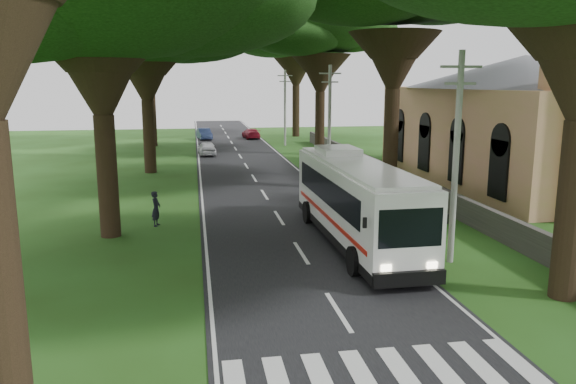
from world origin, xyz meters
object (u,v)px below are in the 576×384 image
at_px(distant_car_b, 204,134).
at_px(distant_car_c, 251,133).
at_px(pole_mid, 330,119).
at_px(distant_car_a, 207,148).
at_px(pedestrian, 156,209).
at_px(coach_bus, 355,200).
at_px(pole_near, 456,155).
at_px(church, 523,111).
at_px(pole_far, 285,107).

distance_m(distant_car_b, distant_car_c, 5.61).
distance_m(pole_mid, distant_car_a, 16.18).
bearing_deg(pedestrian, coach_bus, -101.66).
relative_size(coach_bus, pedestrian, 7.05).
bearing_deg(pole_near, pedestrian, 147.02).
bearing_deg(distant_car_a, pole_near, 100.61).
relative_size(coach_bus, distant_car_a, 3.14).
relative_size(pole_near, distant_car_a, 2.09).
height_order(pole_mid, distant_car_b, pole_mid).
bearing_deg(distant_car_b, coach_bus, -91.56).
distance_m(church, pole_near, 19.88).
bearing_deg(pole_far, church, -63.18).
distance_m(pole_far, distant_car_a, 11.37).
relative_size(church, pole_near, 3.00).
relative_size(distant_car_a, distant_car_b, 0.97).
distance_m(distant_car_c, pedestrian, 41.45).
bearing_deg(pole_mid, coach_bus, -99.88).
height_order(church, distant_car_a, church).
bearing_deg(pole_mid, pole_near, -90.00).
distance_m(distant_car_a, pedestrian, 25.99).
relative_size(church, pole_far, 3.00).
bearing_deg(coach_bus, pole_far, 84.56).
distance_m(pole_mid, coach_bus, 17.28).
xyz_separation_m(pole_near, distant_car_b, (-8.46, 47.87, -3.50)).
bearing_deg(pole_mid, church, -19.81).
xyz_separation_m(pole_mid, distant_car_c, (-2.85, 28.03, -3.55)).
xyz_separation_m(pole_mid, distant_car_a, (-8.50, 13.31, -3.50)).
distance_m(pole_mid, distant_car_b, 29.33).
distance_m(coach_bus, pedestrian, 9.73).
xyz_separation_m(pole_mid, pole_far, (0.00, 20.00, 0.00)).
bearing_deg(distant_car_b, distant_car_c, -6.96).
height_order(pole_mid, distant_car_c, pole_mid).
relative_size(pole_near, coach_bus, 0.67).
bearing_deg(distant_car_b, distant_car_a, -98.75).
height_order(church, pedestrian, church).
xyz_separation_m(coach_bus, distant_car_a, (-5.56, 30.19, -1.22)).
relative_size(pole_mid, distant_car_a, 2.09).
xyz_separation_m(pole_far, distant_car_b, (-8.46, 7.87, -3.50)).
relative_size(coach_bus, distant_car_c, 2.88).
bearing_deg(pole_far, distant_car_b, 137.09).
xyz_separation_m(church, pole_near, (-12.36, -15.55, -0.73)).
bearing_deg(pole_far, pole_near, -90.00).
height_order(church, pole_mid, church).
height_order(distant_car_a, pedestrian, pedestrian).
bearing_deg(distant_car_b, pedestrian, -103.00).
height_order(church, distant_car_c, church).
height_order(pole_mid, pedestrian, pole_mid).
bearing_deg(pole_mid, pole_far, 90.00).
distance_m(pole_far, distant_car_c, 9.23).
xyz_separation_m(church, distant_car_a, (-20.86, 17.77, -4.23)).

